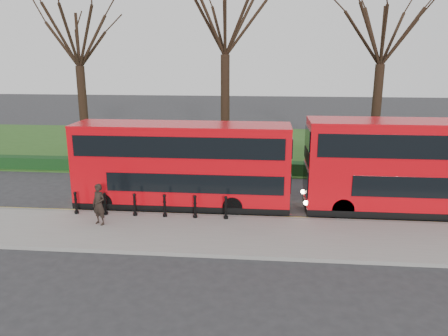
# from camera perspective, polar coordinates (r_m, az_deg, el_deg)

# --- Properties ---
(ground) EXTENTS (120.00, 120.00, 0.00)m
(ground) POSITION_cam_1_polar(r_m,az_deg,el_deg) (21.39, -7.70, -5.35)
(ground) COLOR #28282B
(ground) RESTS_ON ground
(pavement) EXTENTS (60.00, 4.00, 0.15)m
(pavement) POSITION_cam_1_polar(r_m,az_deg,el_deg) (18.66, -9.78, -8.24)
(pavement) COLOR gray
(pavement) RESTS_ON ground
(kerb) EXTENTS (60.00, 0.25, 0.16)m
(kerb) POSITION_cam_1_polar(r_m,az_deg,el_deg) (20.45, -8.34, -6.10)
(kerb) COLOR slate
(kerb) RESTS_ON ground
(grass_verge) EXTENTS (60.00, 18.00, 0.06)m
(grass_verge) POSITION_cam_1_polar(r_m,az_deg,el_deg) (35.62, -2.32, 2.89)
(grass_verge) COLOR #294D19
(grass_verge) RESTS_ON ground
(hedge) EXTENTS (60.00, 0.90, 0.80)m
(hedge) POSITION_cam_1_polar(r_m,az_deg,el_deg) (27.64, -4.60, 0.21)
(hedge) COLOR black
(hedge) RESTS_ON ground
(yellow_line_outer) EXTENTS (60.00, 0.10, 0.01)m
(yellow_line_outer) POSITION_cam_1_polar(r_m,az_deg,el_deg) (20.75, -8.14, -5.99)
(yellow_line_outer) COLOR yellow
(yellow_line_outer) RESTS_ON ground
(yellow_line_inner) EXTENTS (60.00, 0.10, 0.01)m
(yellow_line_inner) POSITION_cam_1_polar(r_m,az_deg,el_deg) (20.93, -8.01, -5.80)
(yellow_line_inner) COLOR yellow
(yellow_line_inner) RESTS_ON ground
(tree_left) EXTENTS (7.56, 7.56, 11.81)m
(tree_left) POSITION_cam_1_polar(r_m,az_deg,el_deg) (32.21, -18.63, 16.25)
(tree_left) COLOR black
(tree_left) RESTS_ON ground
(tree_mid) EXTENTS (8.45, 8.45, 13.20)m
(tree_mid) POSITION_cam_1_polar(r_m,az_deg,el_deg) (29.78, 0.16, 19.14)
(tree_mid) COLOR black
(tree_mid) RESTS_ON ground
(tree_right) EXTENTS (7.74, 7.74, 12.10)m
(tree_right) POSITION_cam_1_polar(r_m,az_deg,el_deg) (30.49, 20.09, 16.67)
(tree_right) COLOR black
(tree_right) RESTS_ON ground
(bollard_row) EXTENTS (7.06, 0.15, 1.00)m
(bollard_row) POSITION_cam_1_polar(r_m,az_deg,el_deg) (20.03, -9.68, -4.85)
(bollard_row) COLOR black
(bollard_row) RESTS_ON pavement
(bus_lead) EXTENTS (10.29, 2.36, 4.09)m
(bus_lead) POSITION_cam_1_polar(r_m,az_deg,el_deg) (21.05, -5.49, 0.26)
(bus_lead) COLOR red
(bus_lead) RESTS_ON ground
(bus_rear) EXTENTS (10.99, 2.52, 4.37)m
(bus_rear) POSITION_cam_1_polar(r_m,az_deg,el_deg) (22.03, 25.03, -0.04)
(bus_rear) COLOR red
(bus_rear) RESTS_ON ground
(pedestrian) EXTENTS (0.77, 0.66, 1.80)m
(pedestrian) POSITION_cam_1_polar(r_m,az_deg,el_deg) (19.45, -16.03, -4.58)
(pedestrian) COLOR black
(pedestrian) RESTS_ON pavement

